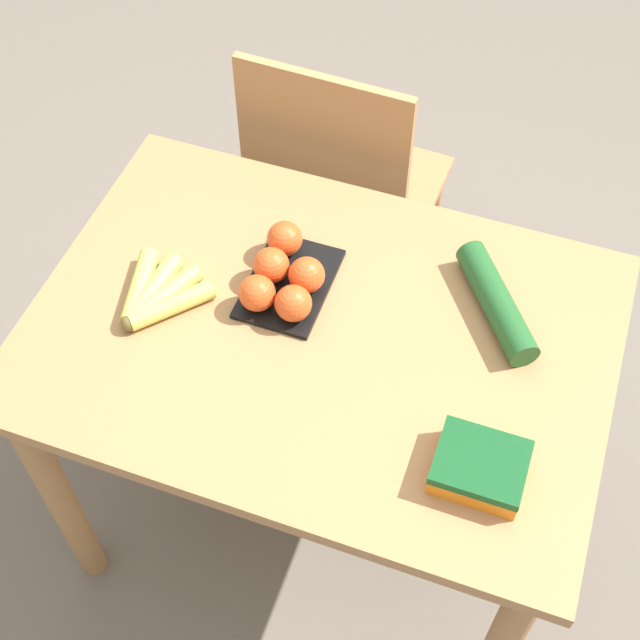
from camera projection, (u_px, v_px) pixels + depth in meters
name	position (u px, v px, depth m)	size (l,w,h in m)	color
ground_plane	(320.00, 510.00, 2.18)	(12.00, 12.00, 0.00)	#665B51
dining_table	(320.00, 371.00, 1.69)	(1.03, 0.73, 0.75)	#9E7044
chair	(341.00, 197.00, 2.16)	(0.44, 0.42, 0.92)	#A87547
banana_bunch	(156.00, 296.00, 1.60)	(0.17, 0.18, 0.04)	brown
tomato_pack	(284.00, 276.00, 1.61)	(0.15, 0.22, 0.08)	black
carrot_bag	(480.00, 466.00, 1.39)	(0.14, 0.12, 0.05)	orange
cucumber_near	(496.00, 302.00, 1.58)	(0.19, 0.24, 0.06)	#1E5123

